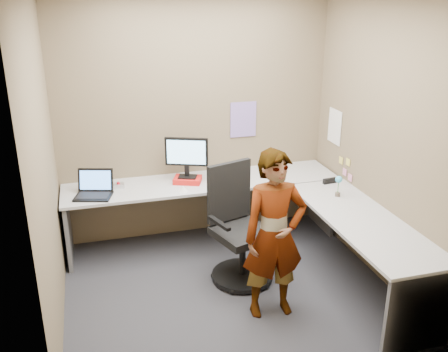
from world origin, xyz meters
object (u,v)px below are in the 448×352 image
object	(u,v)px
office_chair	(239,234)
person	(274,235)
monitor	(187,154)
desk	(259,210)

from	to	relation	value
office_chair	person	xyz separation A→B (m)	(0.12, -0.62, 0.28)
office_chair	person	bearing A→B (deg)	-97.12
monitor	person	xyz separation A→B (m)	(0.44, -1.45, -0.30)
office_chair	person	distance (m)	0.69
monitor	person	size ratio (longest dim) A/B	0.29
monitor	office_chair	size ratio (longest dim) A/B	0.39
desk	monitor	distance (m)	0.98
desk	monitor	world-z (taller)	monitor
desk	office_chair	size ratio (longest dim) A/B	2.65
office_chair	person	size ratio (longest dim) A/B	0.75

